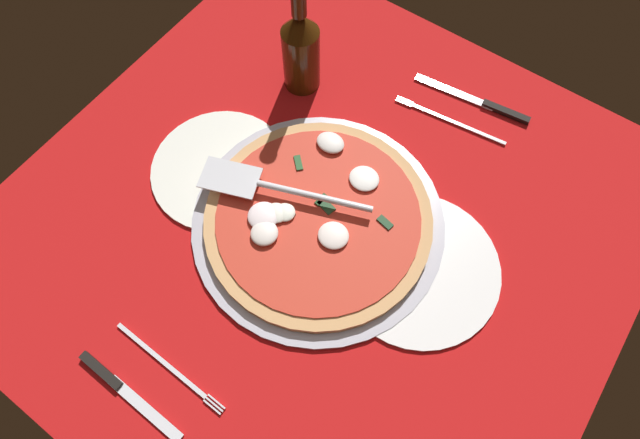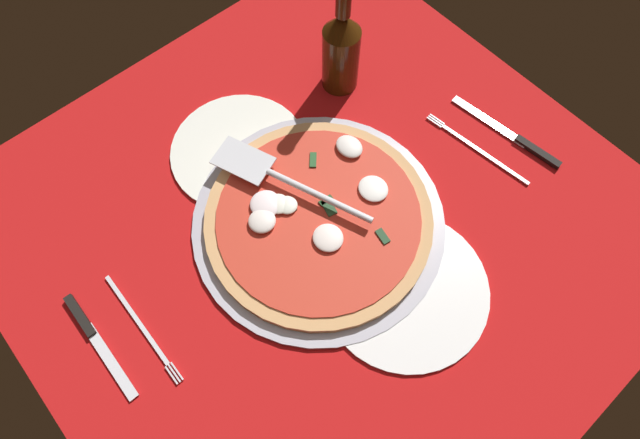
{
  "view_description": "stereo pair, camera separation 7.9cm",
  "coord_description": "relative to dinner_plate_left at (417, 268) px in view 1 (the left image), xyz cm",
  "views": [
    {
      "loc": [
        -19.55,
        27.94,
        73.34
      ],
      "look_at": [
        -0.33,
        0.71,
        2.15
      ],
      "focal_mm": 29.33,
      "sensor_mm": 36.0,
      "label": 1
    },
    {
      "loc": [
        -25.38,
        22.69,
        73.34
      ],
      "look_at": [
        -0.33,
        0.71,
        2.15
      ],
      "focal_mm": 29.33,
      "sensor_mm": 36.0,
      "label": 2
    }
  ],
  "objects": [
    {
      "name": "place_setting_far",
      "position": [
        22.05,
        34.75,
        -0.14
      ],
      "size": [
        20.35,
        13.31,
        1.4
      ],
      "rotation": [
        0.0,
        0.0,
        3.12
      ],
      "color": "white",
      "rests_on": "ground_plane"
    },
    {
      "name": "ground_plane",
      "position": [
        16.24,
        1.71,
        -0.9
      ],
      "size": [
        90.72,
        90.72,
        0.8
      ],
      "primitive_type": "cube",
      "color": "#B61313"
    },
    {
      "name": "dinner_plate_left",
      "position": [
        0.0,
        0.0,
        0.0
      ],
      "size": [
        24.35,
        24.35,
        1.0
      ],
      "primitive_type": "cylinder",
      "color": "white",
      "rests_on": "ground_plane"
    },
    {
      "name": "place_setting_near",
      "position": [
        7.74,
        -29.16,
        -0.14
      ],
      "size": [
        21.0,
        15.34,
        1.4
      ],
      "rotation": [
        0.0,
        0.0,
        0.12
      ],
      "color": "white",
      "rests_on": "ground_plane"
    },
    {
      "name": "dinner_plate_right",
      "position": [
        34.58,
        3.72,
        0.0
      ],
      "size": [
        22.34,
        22.34,
        1.0
      ],
      "primitive_type": "cylinder",
      "color": "white",
      "rests_on": "ground_plane"
    },
    {
      "name": "pizza_server",
      "position": [
        23.78,
        2.82,
        3.94
      ],
      "size": [
        26.01,
        12.41,
        1.0
      ],
      "rotation": [
        0.0,
        0.0,
        0.36
      ],
      "color": "silver",
      "rests_on": "pizza"
    },
    {
      "name": "pizza_pan",
      "position": [
        15.91,
        2.42,
        0.08
      ],
      "size": [
        38.65,
        38.65,
        1.15
      ],
      "primitive_type": "cylinder",
      "color": "#B0AFBD",
      "rests_on": "ground_plane"
    },
    {
      "name": "beer_bottle",
      "position": [
        34.35,
        -18.31,
        8.2
      ],
      "size": [
        6.23,
        6.23,
        23.95
      ],
      "color": "#381E08",
      "rests_on": "ground_plane"
    },
    {
      "name": "pizza",
      "position": [
        16.11,
        2.38,
        1.54
      ],
      "size": [
        34.54,
        34.54,
        2.94
      ],
      "color": "tan",
      "rests_on": "pizza_pan"
    }
  ]
}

